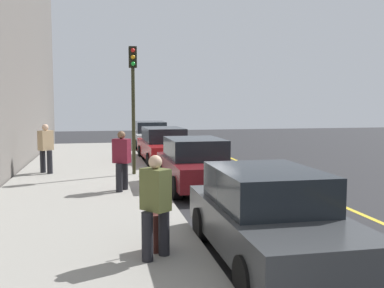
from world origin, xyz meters
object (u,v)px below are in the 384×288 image
pedestrian_olive_coat (156,204)px  parked_car_red (164,145)px  parked_car_white (151,135)px  traffic_light_pole (133,88)px  pedestrian_tan_coat (46,147)px  pedestrian_burgundy_coat (122,159)px  parked_car_maroon (196,164)px  rolling_suitcase (159,232)px  parked_car_charcoal (269,216)px

pedestrian_olive_coat → parked_car_red: bearing=171.5°
parked_car_white → traffic_light_pole: traffic_light_pole is taller
parked_car_red → traffic_light_pole: traffic_light_pole is taller
pedestrian_tan_coat → parked_car_red: bearing=122.4°
parked_car_red → pedestrian_burgundy_coat: bearing=-17.8°
pedestrian_burgundy_coat → pedestrian_tan_coat: (-3.64, -2.44, 0.02)m
parked_car_maroon → rolling_suitcase: (5.82, -1.86, -0.29)m
parked_car_white → traffic_light_pole: size_ratio=1.10×
parked_car_charcoal → pedestrian_burgundy_coat: 6.04m
rolling_suitcase → parked_car_charcoal: bearing=74.5°
pedestrian_burgundy_coat → pedestrian_tan_coat: pedestrian_tan_coat is taller
traffic_light_pole → parked_car_white: bearing=170.6°
parked_car_white → rolling_suitcase: 18.03m
parked_car_white → parked_car_maroon: same height
parked_car_maroon → traffic_light_pole: traffic_light_pole is taller
parked_car_charcoal → parked_car_red: bearing=-179.9°
parked_car_red → parked_car_charcoal: bearing=0.1°
parked_car_white → pedestrian_tan_coat: 10.23m
parked_car_white → pedestrian_burgundy_coat: pedestrian_burgundy_coat is taller
parked_car_red → traffic_light_pole: size_ratio=1.12×
pedestrian_olive_coat → pedestrian_tan_coat: bearing=-163.5°
parked_car_charcoal → traffic_light_pole: bearing=-169.4°
parked_car_red → pedestrian_burgundy_coat: (6.51, -2.09, 0.28)m
parked_car_red → parked_car_maroon: bearing=1.5°
parked_car_white → pedestrian_tan_coat: bearing=-26.9°
traffic_light_pole → pedestrian_tan_coat: bearing=-105.4°
pedestrian_olive_coat → rolling_suitcase: (-0.36, 0.09, -0.56)m
parked_car_red → parked_car_charcoal: size_ratio=1.13×
pedestrian_tan_coat → rolling_suitcase: size_ratio=1.73×
parked_car_charcoal → rolling_suitcase: parked_car_charcoal is taller
parked_car_white → parked_car_red: size_ratio=0.98×
parked_car_maroon → pedestrian_tan_coat: 5.56m
parked_car_maroon → traffic_light_pole: size_ratio=0.99×
parked_car_charcoal → parked_car_white: bearing=179.8°
parked_car_red → rolling_suitcase: bearing=-8.3°
parked_car_white → parked_car_charcoal: bearing=-0.2°
rolling_suitcase → pedestrian_tan_coat: bearing=-162.3°
parked_car_white → pedestrian_burgundy_coat: size_ratio=2.85×
pedestrian_olive_coat → pedestrian_burgundy_coat: (-5.53, -0.28, 0.01)m
parked_car_maroon → pedestrian_tan_coat: size_ratio=2.49×
parked_car_red → parked_car_charcoal: 12.17m
pedestrian_olive_coat → pedestrian_burgundy_coat: size_ratio=0.98×
parked_car_maroon → pedestrian_tan_coat: (-2.99, -4.68, 0.30)m
parked_car_white → parked_car_charcoal: size_ratio=1.11×
pedestrian_burgundy_coat → parked_car_maroon: bearing=106.1°
pedestrian_olive_coat → rolling_suitcase: size_ratio=1.66×
parked_car_charcoal → rolling_suitcase: size_ratio=4.34×
parked_car_maroon → pedestrian_burgundy_coat: (0.65, -2.24, 0.28)m
parked_car_red → parked_car_maroon: 5.86m
rolling_suitcase → traffic_light_pole: bearing=178.9°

